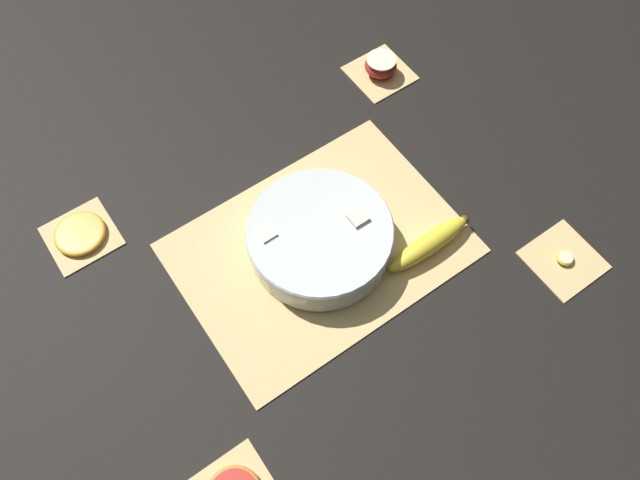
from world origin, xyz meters
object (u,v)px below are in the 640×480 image
object	(u,v)px
whole_banana	(430,243)
banana_coin_single	(565,258)
apple_half	(381,65)
orange_slice_whole	(80,234)
fruit_salad_bowl	(320,237)

from	to	relation	value
whole_banana	banana_coin_single	size ratio (longest dim) A/B	5.82
apple_half	orange_slice_whole	bearing A→B (deg)	0.00
orange_slice_whole	fruit_salad_bowl	bearing A→B (deg)	141.85
apple_half	whole_banana	bearing A→B (deg)	64.16
whole_banana	orange_slice_whole	distance (m)	0.64
whole_banana	fruit_salad_bowl	bearing A→B (deg)	-35.77
banana_coin_single	fruit_salad_bowl	bearing A→B (deg)	-38.15
whole_banana	apple_half	bearing A→B (deg)	-115.84
whole_banana	apple_half	xyz separation A→B (m)	(-0.19, -0.39, 0.00)
apple_half	banana_coin_single	size ratio (longest dim) A/B	2.15
fruit_salad_bowl	orange_slice_whole	xyz separation A→B (m)	(0.35, -0.27, -0.03)
orange_slice_whole	whole_banana	bearing A→B (deg)	142.58
banana_coin_single	whole_banana	bearing A→B (deg)	-40.05
fruit_salad_bowl	orange_slice_whole	distance (m)	0.44
fruit_salad_bowl	whole_banana	bearing A→B (deg)	144.23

